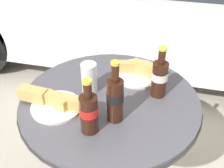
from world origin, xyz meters
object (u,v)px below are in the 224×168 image
(lunch_plate_far, at_px, (56,102))
(cola_bottle_center, at_px, (115,98))
(cola_bottle_right, at_px, (89,112))
(bistro_table, at_px, (110,130))
(drinking_glass, at_px, (89,79))
(cola_bottle_left, at_px, (159,77))
(lunch_plate_near, at_px, (138,71))

(lunch_plate_far, bearing_deg, cola_bottle_center, -2.11)
(cola_bottle_right, bearing_deg, bistro_table, 82.55)
(cola_bottle_center, xyz_separation_m, lunch_plate_far, (-0.25, 0.01, -0.08))
(cola_bottle_right, distance_m, drinking_glass, 0.25)
(cola_bottle_right, bearing_deg, cola_bottle_center, 47.16)
(cola_bottle_left, xyz_separation_m, lunch_plate_far, (-0.40, -0.19, -0.06))
(lunch_plate_near, height_order, lunch_plate_far, lunch_plate_near)
(cola_bottle_center, bearing_deg, drinking_glass, 134.85)
(cola_bottle_right, xyz_separation_m, cola_bottle_center, (0.08, 0.08, 0.01))
(cola_bottle_right, xyz_separation_m, drinking_glass, (-0.07, 0.24, -0.03))
(bistro_table, height_order, drinking_glass, drinking_glass)
(bistro_table, relative_size, cola_bottle_right, 3.46)
(cola_bottle_left, distance_m, cola_bottle_right, 0.36)
(bistro_table, height_order, cola_bottle_right, cola_bottle_right)
(bistro_table, height_order, cola_bottle_left, cola_bottle_left)
(lunch_plate_far, bearing_deg, bistro_table, 28.47)
(cola_bottle_center, height_order, lunch_plate_far, cola_bottle_center)
(bistro_table, xyz_separation_m, drinking_glass, (-0.10, 0.03, 0.25))
(lunch_plate_near, relative_size, lunch_plate_far, 0.74)
(lunch_plate_near, bearing_deg, drinking_glass, -136.79)
(cola_bottle_left, relative_size, cola_bottle_right, 1.02)
(cola_bottle_left, xyz_separation_m, cola_bottle_right, (-0.22, -0.28, -0.00))
(cola_bottle_left, height_order, drinking_glass, cola_bottle_left)
(cola_bottle_center, bearing_deg, lunch_plate_far, 177.89)
(bistro_table, bearing_deg, cola_bottle_left, 22.15)
(bistro_table, relative_size, lunch_plate_far, 2.32)
(bistro_table, xyz_separation_m, cola_bottle_center, (0.05, -0.12, 0.29))
(drinking_glass, height_order, lunch_plate_near, drinking_glass)
(cola_bottle_left, distance_m, drinking_glass, 0.30)
(bistro_table, distance_m, lunch_plate_near, 0.31)
(cola_bottle_left, xyz_separation_m, lunch_plate_near, (-0.11, 0.13, -0.07))
(cola_bottle_right, distance_m, cola_bottle_center, 0.11)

